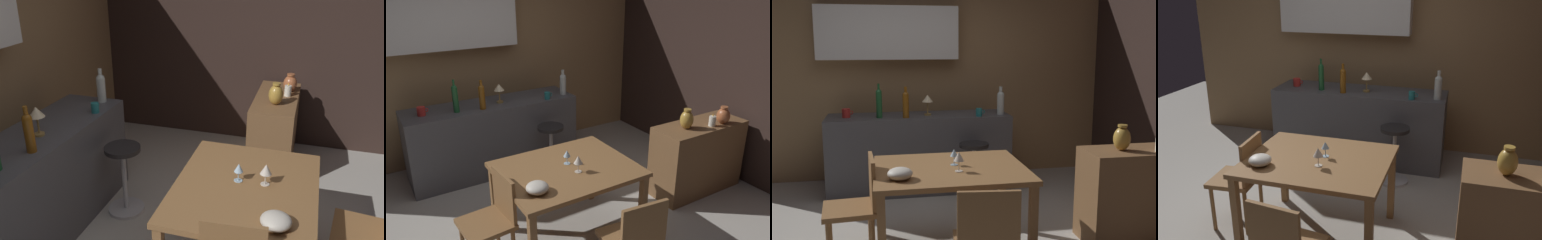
# 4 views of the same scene
# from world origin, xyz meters

# --- Properties ---
(ground_plane) EXTENTS (9.00, 9.00, 0.00)m
(ground_plane) POSITION_xyz_m (0.00, 0.00, 0.00)
(ground_plane) COLOR #B7B2A8
(wall_kitchen_back) EXTENTS (5.20, 0.33, 2.60)m
(wall_kitchen_back) POSITION_xyz_m (-0.06, 2.08, 1.41)
(wall_kitchen_back) COLOR #9E7A51
(wall_kitchen_back) RESTS_ON ground_plane
(dining_table) EXTENTS (1.21, 0.97, 0.74)m
(dining_table) POSITION_xyz_m (0.13, -0.21, 0.65)
(dining_table) COLOR olive
(dining_table) RESTS_ON ground_plane
(kitchen_counter) EXTENTS (2.10, 0.60, 0.90)m
(kitchen_counter) POSITION_xyz_m (0.02, 1.48, 0.45)
(kitchen_counter) COLOR #4C4C51
(kitchen_counter) RESTS_ON ground_plane
(sideboard_cabinet) EXTENTS (1.10, 0.44, 0.82)m
(sideboard_cabinet) POSITION_xyz_m (1.85, -0.23, 0.41)
(sideboard_cabinet) COLOR brown
(sideboard_cabinet) RESTS_ON ground_plane
(chair_near_window) EXTENTS (0.43, 0.43, 0.86)m
(chair_near_window) POSITION_xyz_m (-0.61, -0.25, 0.49)
(chair_near_window) COLOR olive
(chair_near_window) RESTS_ON ground_plane
(bar_stool) EXTENTS (0.34, 0.34, 0.66)m
(bar_stool) POSITION_xyz_m (0.57, 0.96, 0.35)
(bar_stool) COLOR #262323
(bar_stool) RESTS_ON ground_plane
(wine_glass_left) EXTENTS (0.07, 0.07, 0.13)m
(wine_glass_left) POSITION_xyz_m (0.17, -0.14, 0.84)
(wine_glass_left) COLOR silver
(wine_glass_left) RESTS_ON dining_table
(wine_glass_right) EXTENTS (0.08, 0.08, 0.16)m
(wine_glass_right) POSITION_xyz_m (0.17, -0.33, 0.86)
(wine_glass_right) COLOR silver
(wine_glass_right) RESTS_ON dining_table
(fruit_bowl) EXTENTS (0.19, 0.19, 0.09)m
(fruit_bowl) POSITION_xyz_m (-0.28, -0.45, 0.78)
(fruit_bowl) COLOR beige
(fruit_bowl) RESTS_ON dining_table
(wine_bottle_amber) EXTENTS (0.07, 0.07, 0.35)m
(wine_bottle_amber) POSITION_xyz_m (-0.14, 1.32, 1.06)
(wine_bottle_amber) COLOR #8C5114
(wine_bottle_amber) RESTS_ON kitchen_counter
(wine_bottle_green) EXTENTS (0.07, 0.07, 0.39)m
(wine_bottle_green) POSITION_xyz_m (-0.43, 1.37, 1.08)
(wine_bottle_green) COLOR #1E592D
(wine_bottle_green) RESTS_ON kitchen_counter
(wine_bottle_clear) EXTENTS (0.08, 0.08, 0.33)m
(wine_bottle_clear) POSITION_xyz_m (0.97, 1.35, 1.05)
(wine_bottle_clear) COLOR silver
(wine_bottle_clear) RESTS_ON kitchen_counter
(cup_teal) EXTENTS (0.11, 0.07, 0.09)m
(cup_teal) POSITION_xyz_m (0.69, 1.27, 0.95)
(cup_teal) COLOR teal
(cup_teal) RESTS_ON kitchen_counter
(cup_red) EXTENTS (0.13, 0.09, 0.10)m
(cup_red) POSITION_xyz_m (-0.80, 1.46, 0.95)
(cup_red) COLOR red
(cup_red) RESTS_ON kitchen_counter
(counter_lamp) EXTENTS (0.13, 0.13, 0.24)m
(counter_lamp) POSITION_xyz_m (0.12, 1.44, 1.08)
(counter_lamp) COLOR #A58447
(counter_lamp) RESTS_ON kitchen_counter
(vase_brass) EXTENTS (0.14, 0.14, 0.22)m
(vase_brass) POSITION_xyz_m (1.61, -0.23, 0.92)
(vase_brass) COLOR #B78C38
(vase_brass) RESTS_ON sideboard_cabinet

